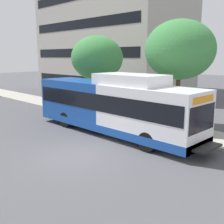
% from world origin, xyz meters
% --- Properties ---
extents(ground_plane, '(120.00, 120.00, 0.00)m').
position_xyz_m(ground_plane, '(0.00, 8.00, 0.00)').
color(ground_plane, '#4C4C51').
extents(sidewalk_curb, '(3.00, 56.00, 0.14)m').
position_xyz_m(sidewalk_curb, '(7.00, 6.00, 0.07)').
color(sidewalk_curb, '#A8A399').
rests_on(sidewalk_curb, ground).
extents(transit_bus, '(2.58, 12.25, 3.65)m').
position_xyz_m(transit_bus, '(3.97, 1.50, 1.70)').
color(transit_bus, white).
rests_on(transit_bus, ground).
extents(street_tree_near_stop, '(4.39, 4.39, 6.73)m').
position_xyz_m(street_tree_near_stop, '(7.98, -0.42, 5.00)').
color(street_tree_near_stop, '#4C3823').
rests_on(street_tree_near_stop, sidewalk_curb).
extents(street_tree_mid_block, '(4.29, 4.29, 6.16)m').
position_xyz_m(street_tree_mid_block, '(8.01, 7.39, 4.47)').
color(street_tree_mid_block, '#4C3823').
rests_on(street_tree_mid_block, sidewalk_curb).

